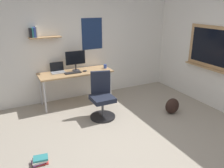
{
  "coord_description": "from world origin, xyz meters",
  "views": [
    {
      "loc": [
        -1.77,
        -2.8,
        2.26
      ],
      "look_at": [
        -0.01,
        0.73,
        0.85
      ],
      "focal_mm": 36.56,
      "sensor_mm": 36.0,
      "label": 1
    }
  ],
  "objects_px": {
    "keyboard": "(73,73)",
    "computer_mouse": "(85,71)",
    "monitor_primary": "(75,59)",
    "desk": "(76,75)",
    "office_chair": "(102,98)",
    "laptop": "(58,70)",
    "backpack": "(172,106)",
    "coffee_mug": "(105,66)",
    "book_stack_on_floor": "(40,160)"
  },
  "relations": [
    {
      "from": "laptop",
      "to": "monitor_primary",
      "type": "distance_m",
      "value": 0.47
    },
    {
      "from": "desk",
      "to": "book_stack_on_floor",
      "type": "bearing_deg",
      "value": -122.48
    },
    {
      "from": "monitor_primary",
      "to": "computer_mouse",
      "type": "xyz_separation_m",
      "value": [
        0.15,
        -0.17,
        -0.25
      ]
    },
    {
      "from": "keyboard",
      "to": "office_chair",
      "type": "bearing_deg",
      "value": -69.17
    },
    {
      "from": "laptop",
      "to": "backpack",
      "type": "distance_m",
      "value": 2.67
    },
    {
      "from": "coffee_mug",
      "to": "monitor_primary",
      "type": "bearing_deg",
      "value": 170.2
    },
    {
      "from": "computer_mouse",
      "to": "backpack",
      "type": "height_order",
      "value": "computer_mouse"
    },
    {
      "from": "backpack",
      "to": "book_stack_on_floor",
      "type": "relative_size",
      "value": 1.35
    },
    {
      "from": "laptop",
      "to": "monitor_primary",
      "type": "height_order",
      "value": "monitor_primary"
    },
    {
      "from": "desk",
      "to": "backpack",
      "type": "distance_m",
      "value": 2.27
    },
    {
      "from": "desk",
      "to": "office_chair",
      "type": "xyz_separation_m",
      "value": [
        0.24,
        -0.93,
        -0.28
      ]
    },
    {
      "from": "desk",
      "to": "laptop",
      "type": "xyz_separation_m",
      "value": [
        -0.38,
        0.14,
        0.13
      ]
    },
    {
      "from": "book_stack_on_floor",
      "to": "laptop",
      "type": "bearing_deg",
      "value": 67.91
    },
    {
      "from": "laptop",
      "to": "coffee_mug",
      "type": "bearing_deg",
      "value": -8.59
    },
    {
      "from": "book_stack_on_floor",
      "to": "backpack",
      "type": "bearing_deg",
      "value": 8.18
    },
    {
      "from": "desk",
      "to": "monitor_primary",
      "type": "xyz_separation_m",
      "value": [
        0.04,
        0.1,
        0.34
      ]
    },
    {
      "from": "keyboard",
      "to": "computer_mouse",
      "type": "relative_size",
      "value": 3.56
    },
    {
      "from": "coffee_mug",
      "to": "book_stack_on_floor",
      "type": "bearing_deg",
      "value": -136.16
    },
    {
      "from": "keyboard",
      "to": "computer_mouse",
      "type": "bearing_deg",
      "value": 0.0
    },
    {
      "from": "coffee_mug",
      "to": "book_stack_on_floor",
      "type": "relative_size",
      "value": 0.36
    },
    {
      "from": "laptop",
      "to": "monitor_primary",
      "type": "relative_size",
      "value": 0.67
    },
    {
      "from": "backpack",
      "to": "book_stack_on_floor",
      "type": "bearing_deg",
      "value": -171.82
    },
    {
      "from": "monitor_primary",
      "to": "book_stack_on_floor",
      "type": "xyz_separation_m",
      "value": [
        -1.24,
        -1.98,
        -0.98
      ]
    },
    {
      "from": "monitor_primary",
      "to": "book_stack_on_floor",
      "type": "distance_m",
      "value": 2.54
    },
    {
      "from": "desk",
      "to": "computer_mouse",
      "type": "xyz_separation_m",
      "value": [
        0.2,
        -0.07,
        0.09
      ]
    },
    {
      "from": "desk",
      "to": "monitor_primary",
      "type": "bearing_deg",
      "value": 66.36
    },
    {
      "from": "coffee_mug",
      "to": "office_chair",
      "type": "bearing_deg",
      "value": -118.75
    },
    {
      "from": "monitor_primary",
      "to": "office_chair",
      "type": "bearing_deg",
      "value": -78.99
    },
    {
      "from": "office_chair",
      "to": "book_stack_on_floor",
      "type": "height_order",
      "value": "office_chair"
    },
    {
      "from": "office_chair",
      "to": "computer_mouse",
      "type": "distance_m",
      "value": 0.93
    },
    {
      "from": "coffee_mug",
      "to": "backpack",
      "type": "bearing_deg",
      "value": -58.14
    },
    {
      "from": "desk",
      "to": "keyboard",
      "type": "height_order",
      "value": "keyboard"
    },
    {
      "from": "laptop",
      "to": "desk",
      "type": "bearing_deg",
      "value": -20.9
    },
    {
      "from": "backpack",
      "to": "computer_mouse",
      "type": "bearing_deg",
      "value": 135.83
    },
    {
      "from": "desk",
      "to": "book_stack_on_floor",
      "type": "distance_m",
      "value": 2.33
    },
    {
      "from": "computer_mouse",
      "to": "laptop",
      "type": "bearing_deg",
      "value": 159.14
    },
    {
      "from": "keyboard",
      "to": "backpack",
      "type": "bearing_deg",
      "value": -39.14
    },
    {
      "from": "desk",
      "to": "keyboard",
      "type": "xyz_separation_m",
      "value": [
        -0.08,
        -0.07,
        0.08
      ]
    },
    {
      "from": "computer_mouse",
      "to": "backpack",
      "type": "relative_size",
      "value": 0.3
    },
    {
      "from": "monitor_primary",
      "to": "computer_mouse",
      "type": "distance_m",
      "value": 0.34
    },
    {
      "from": "laptop",
      "to": "book_stack_on_floor",
      "type": "relative_size",
      "value": 1.22
    },
    {
      "from": "book_stack_on_floor",
      "to": "desk",
      "type": "bearing_deg",
      "value": 57.52
    },
    {
      "from": "backpack",
      "to": "book_stack_on_floor",
      "type": "height_order",
      "value": "backpack"
    },
    {
      "from": "monitor_primary",
      "to": "computer_mouse",
      "type": "bearing_deg",
      "value": -47.82
    },
    {
      "from": "laptop",
      "to": "backpack",
      "type": "xyz_separation_m",
      "value": [
        2.02,
        -1.62,
        -0.64
      ]
    },
    {
      "from": "computer_mouse",
      "to": "book_stack_on_floor",
      "type": "xyz_separation_m",
      "value": [
        -1.4,
        -1.81,
        -0.72
      ]
    },
    {
      "from": "monitor_primary",
      "to": "desk",
      "type": "bearing_deg",
      "value": -113.64
    },
    {
      "from": "desk",
      "to": "keyboard",
      "type": "distance_m",
      "value": 0.14
    },
    {
      "from": "keyboard",
      "to": "laptop",
      "type": "bearing_deg",
      "value": 143.31
    },
    {
      "from": "office_chair",
      "to": "laptop",
      "type": "distance_m",
      "value": 1.3
    }
  ]
}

